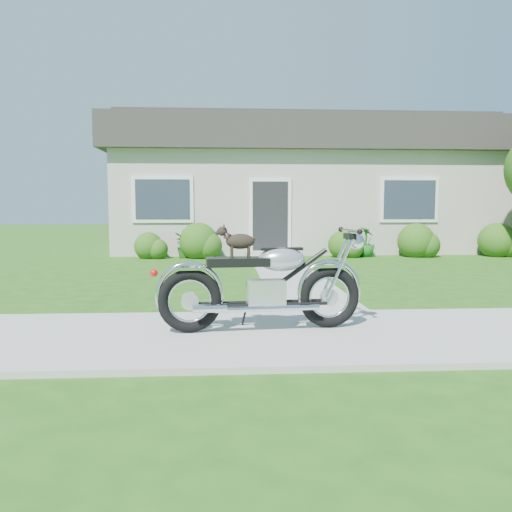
{
  "coord_description": "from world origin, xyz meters",
  "views": [
    {
      "loc": [
        -2.75,
        -5.09,
        1.32
      ],
      "look_at": [
        -2.38,
        1.0,
        0.75
      ],
      "focal_mm": 35.0,
      "sensor_mm": 36.0,
      "label": 1
    }
  ],
  "objects": [
    {
      "name": "potted_plant_right",
      "position": [
        1.15,
        8.55,
        0.42
      ],
      "size": [
        0.51,
        0.51,
        0.85
      ],
      "primitive_type": "imported",
      "rotation": [
        0.0,
        0.0,
        1.66
      ],
      "color": "#195D1A",
      "rests_on": "ground"
    },
    {
      "name": "motorcycle_with_dog",
      "position": [
        -2.33,
        0.12,
        0.54
      ],
      "size": [
        2.22,
        0.6,
        1.11
      ],
      "rotation": [
        0.0,
        0.0,
        0.09
      ],
      "color": "black",
      "rests_on": "sidewalk"
    },
    {
      "name": "shrub_row",
      "position": [
        0.47,
        8.5,
        0.41
      ],
      "size": [
        10.62,
        1.04,
        1.04
      ],
      "color": "#2C5416",
      "rests_on": "ground"
    },
    {
      "name": "ground",
      "position": [
        0.0,
        0.0,
        0.0
      ],
      "size": [
        80.0,
        80.0,
        0.0
      ],
      "primitive_type": "plane",
      "color": "#235114",
      "rests_on": "ground"
    },
    {
      "name": "sidewalk",
      "position": [
        0.0,
        0.0,
        0.02
      ],
      "size": [
        24.0,
        2.2,
        0.04
      ],
      "primitive_type": "cube",
      "color": "#9E9B93",
      "rests_on": "ground"
    },
    {
      "name": "potted_plant_left",
      "position": [
        -3.86,
        8.55,
        0.34
      ],
      "size": [
        0.63,
        0.7,
        0.69
      ],
      "primitive_type": "imported",
      "rotation": [
        0.0,
        0.0,
        4.87
      ],
      "color": "#1C4F14",
      "rests_on": "ground"
    },
    {
      "name": "house",
      "position": [
        -0.0,
        11.99,
        2.16
      ],
      "size": [
        12.6,
        7.03,
        4.5
      ],
      "color": "#BAB3A8",
      "rests_on": "ground"
    },
    {
      "name": "walkway",
      "position": [
        -1.5,
        5.0,
        0.01
      ],
      "size": [
        1.2,
        8.0,
        0.03
      ],
      "primitive_type": "cube",
      "color": "#9E9B93",
      "rests_on": "ground"
    }
  ]
}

